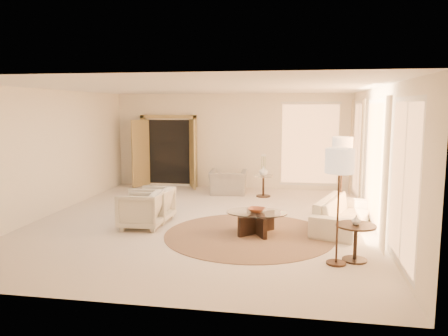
% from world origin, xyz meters
% --- Properties ---
extents(room, '(7.04, 8.04, 2.83)m').
position_xyz_m(room, '(0.00, 0.00, 1.40)').
color(room, beige).
rests_on(room, ground).
extents(windows_right, '(0.10, 6.40, 2.40)m').
position_xyz_m(windows_right, '(3.45, 0.10, 1.35)').
color(windows_right, '#F3A761').
rests_on(windows_right, room).
extents(window_back_corner, '(1.70, 0.10, 2.40)m').
position_xyz_m(window_back_corner, '(2.30, 3.95, 1.35)').
color(window_back_corner, '#F3A761').
rests_on(window_back_corner, room).
extents(curtains_right, '(0.06, 5.20, 2.60)m').
position_xyz_m(curtains_right, '(3.40, 1.00, 1.30)').
color(curtains_right, beige).
rests_on(curtains_right, room).
extents(french_doors, '(1.95, 0.66, 2.16)m').
position_xyz_m(french_doors, '(-1.90, 3.82, 1.07)').
color(french_doors, '#A28C52').
rests_on(french_doors, room).
extents(area_rug, '(3.49, 3.49, 0.01)m').
position_xyz_m(area_rug, '(1.09, -0.83, 0.01)').
color(area_rug, '#493122').
rests_on(area_rug, room).
extents(sofa, '(1.42, 2.24, 0.61)m').
position_xyz_m(sofa, '(2.90, -0.04, 0.31)').
color(sofa, beige).
rests_on(sofa, room).
extents(armchair_left, '(0.74, 0.79, 0.78)m').
position_xyz_m(armchair_left, '(-1.04, -0.13, 0.39)').
color(armchair_left, beige).
rests_on(armchair_left, room).
extents(armchair_right, '(0.78, 0.83, 0.82)m').
position_xyz_m(armchair_right, '(-1.09, -0.70, 0.41)').
color(armchair_right, beige).
rests_on(armchair_right, room).
extents(accent_chair, '(1.05, 0.72, 0.88)m').
position_xyz_m(accent_chair, '(0.07, 3.02, 0.44)').
color(accent_chair, gray).
rests_on(accent_chair, room).
extents(coffee_table, '(1.31, 1.31, 0.43)m').
position_xyz_m(coffee_table, '(1.22, -0.72, 0.27)').
color(coffee_table, black).
rests_on(coffee_table, room).
extents(end_table, '(0.62, 0.62, 0.59)m').
position_xyz_m(end_table, '(2.90, -1.94, 0.40)').
color(end_table, black).
rests_on(end_table, room).
extents(side_table, '(0.50, 0.50, 0.59)m').
position_xyz_m(side_table, '(1.07, 2.80, 0.35)').
color(side_table, '#2E2019').
rests_on(side_table, room).
extents(floor_lamp_near, '(0.43, 0.43, 1.78)m').
position_xyz_m(floor_lamp_near, '(2.90, 0.67, 1.52)').
color(floor_lamp_near, '#2E2019').
rests_on(floor_lamp_near, room).
extents(floor_lamp_far, '(0.44, 0.44, 1.80)m').
position_xyz_m(floor_lamp_far, '(2.60, -2.14, 1.53)').
color(floor_lamp_far, '#2E2019').
rests_on(floor_lamp_far, room).
extents(bowl, '(0.37, 0.37, 0.08)m').
position_xyz_m(bowl, '(1.22, -0.72, 0.47)').
color(bowl, brown).
rests_on(bowl, coffee_table).
extents(end_vase, '(0.19, 0.19, 0.15)m').
position_xyz_m(end_vase, '(2.90, -1.94, 0.66)').
color(end_vase, white).
rests_on(end_vase, end_table).
extents(side_vase, '(0.27, 0.27, 0.25)m').
position_xyz_m(side_vase, '(1.07, 2.80, 0.70)').
color(side_vase, white).
rests_on(side_vase, side_table).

